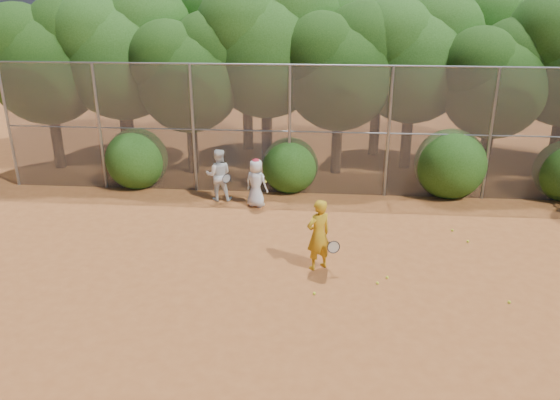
{
  "coord_description": "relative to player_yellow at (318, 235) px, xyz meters",
  "views": [
    {
      "loc": [
        0.07,
        -10.29,
        6.09
      ],
      "look_at": [
        -1.0,
        2.5,
        1.1
      ],
      "focal_mm": 35.0,
      "sensor_mm": 36.0,
      "label": 1
    }
  ],
  "objects": [
    {
      "name": "tree_4",
      "position": [
        0.55,
        7.21,
        2.91
      ],
      "size": [
        4.19,
        3.64,
        5.73
      ],
      "color": "black",
      "rests_on": "ground"
    },
    {
      "name": "tree_1",
      "position": [
        -6.94,
        7.51,
        3.31
      ],
      "size": [
        4.64,
        4.03,
        6.35
      ],
      "color": "black",
      "rests_on": "ground"
    },
    {
      "name": "ball_0",
      "position": [
        1.57,
        -0.38,
        -0.82
      ],
      "size": [
        0.07,
        0.07,
        0.07
      ],
      "primitive_type": "sphere",
      "color": "yellow",
      "rests_on": "ground"
    },
    {
      "name": "tree_6",
      "position": [
        5.55,
        7.0,
        2.62
      ],
      "size": [
        3.86,
        3.36,
        5.29
      ],
      "color": "black",
      "rests_on": "ground"
    },
    {
      "name": "tree_9",
      "position": [
        -7.94,
        9.81,
        3.49
      ],
      "size": [
        4.83,
        4.2,
        6.62
      ],
      "color": "black",
      "rests_on": "ground"
    },
    {
      "name": "player_yellow",
      "position": [
        0.0,
        0.0,
        0.0
      ],
      "size": [
        0.88,
        0.69,
        1.7
      ],
      "rotation": [
        0.0,
        0.0,
        3.76
      ],
      "color": "#C39117",
      "rests_on": "ground"
    },
    {
      "name": "tree_10",
      "position": [
        -2.94,
        10.02,
        3.78
      ],
      "size": [
        5.15,
        4.48,
        7.06
      ],
      "color": "black",
      "rests_on": "ground"
    },
    {
      "name": "player_teen",
      "position": [
        -1.9,
        3.74,
        -0.12
      ],
      "size": [
        0.84,
        0.71,
        1.48
      ],
      "rotation": [
        0.0,
        0.0,
        2.72
      ],
      "color": "silver",
      "rests_on": "ground"
    },
    {
      "name": "tree_0",
      "position": [
        -9.45,
        7.01,
        3.08
      ],
      "size": [
        4.38,
        3.81,
        6.0
      ],
      "color": "black",
      "rests_on": "ground"
    },
    {
      "name": "player_white",
      "position": [
        -3.1,
        4.17,
        -0.05
      ],
      "size": [
        0.9,
        0.8,
        1.61
      ],
      "rotation": [
        0.0,
        0.0,
        3.24
      ],
      "color": "white",
      "rests_on": "ground"
    },
    {
      "name": "bush_1",
      "position": [
        -1.0,
        5.27,
        0.05
      ],
      "size": [
        1.8,
        1.8,
        1.8
      ],
      "primitive_type": "sphere",
      "color": "#1E4711",
      "rests_on": "ground"
    },
    {
      "name": "tree_11",
      "position": [
        2.06,
        9.61,
        3.31
      ],
      "size": [
        4.64,
        4.03,
        6.35
      ],
      "color": "black",
      "rests_on": "ground"
    },
    {
      "name": "ball_4",
      "position": [
        -0.05,
        -1.21,
        -0.82
      ],
      "size": [
        0.07,
        0.07,
        0.07
      ],
      "primitive_type": "sphere",
      "color": "yellow",
      "rests_on": "ground"
    },
    {
      "name": "ball_2",
      "position": [
        1.33,
        -0.65,
        -0.82
      ],
      "size": [
        0.07,
        0.07,
        0.07
      ],
      "primitive_type": "sphere",
      "color": "yellow",
      "rests_on": "ground"
    },
    {
      "name": "ball_3",
      "position": [
        3.98,
        -1.22,
        -0.82
      ],
      "size": [
        0.07,
        0.07,
        0.07
      ],
      "primitive_type": "sphere",
      "color": "yellow",
      "rests_on": "ground"
    },
    {
      "name": "tree_2",
      "position": [
        -4.45,
        6.81,
        2.73
      ],
      "size": [
        3.99,
        3.47,
        5.47
      ],
      "color": "black",
      "rests_on": "ground"
    },
    {
      "name": "ball_5",
      "position": [
        3.57,
        2.35,
        -0.82
      ],
      "size": [
        0.07,
        0.07,
        0.07
      ],
      "primitive_type": "sphere",
      "color": "yellow",
      "rests_on": "ground"
    },
    {
      "name": "bush_0",
      "position": [
        -6.0,
        5.27,
        0.15
      ],
      "size": [
        2.0,
        2.0,
        2.0
      ],
      "primitive_type": "sphere",
      "color": "#1E4711",
      "rests_on": "ground"
    },
    {
      "name": "bush_2",
      "position": [
        4.0,
        5.27,
        0.25
      ],
      "size": [
        2.2,
        2.2,
        2.2
      ],
      "primitive_type": "sphere",
      "color": "#1E4711",
      "rests_on": "ground"
    },
    {
      "name": "fence_back",
      "position": [
        -0.12,
        4.97,
        1.2
      ],
      "size": [
        20.05,
        0.09,
        4.03
      ],
      "color": "gray",
      "rests_on": "ground"
    },
    {
      "name": "tree_12",
      "position": [
        6.56,
        10.21,
        3.66
      ],
      "size": [
        5.02,
        4.37,
        6.88
      ],
      "color": "black",
      "rests_on": "ground"
    },
    {
      "name": "ground",
      "position": [
        -0.0,
        -1.03,
        -0.85
      ],
      "size": [
        80.0,
        80.0,
        0.0
      ],
      "primitive_type": "plane",
      "color": "brown",
      "rests_on": "ground"
    },
    {
      "name": "ball_1",
      "position": [
        3.82,
        1.69,
        -0.82
      ],
      "size": [
        0.07,
        0.07,
        0.07
      ],
      "primitive_type": "sphere",
      "color": "yellow",
      "rests_on": "ground"
    },
    {
      "name": "tree_5",
      "position": [
        3.05,
        8.01,
        3.2
      ],
      "size": [
        4.51,
        3.92,
        6.17
      ],
      "color": "black",
      "rests_on": "ground"
    },
    {
      "name": "tree_3",
      "position": [
        -1.94,
        7.81,
        3.54
      ],
      "size": [
        4.89,
        4.26,
        6.7
      ],
      "color": "black",
      "rests_on": "ground"
    }
  ]
}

